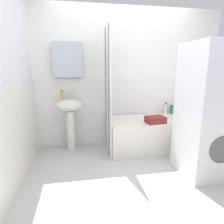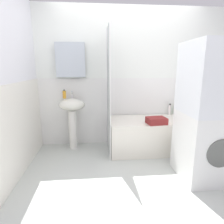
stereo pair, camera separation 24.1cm
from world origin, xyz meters
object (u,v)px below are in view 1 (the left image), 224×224
Objects in this scene: conditioner_bottle at (176,108)px; washer_dryer_stack at (208,111)px; towel_folded at (155,120)px; lotion_bottle at (166,109)px; soap_dispenser at (62,95)px; bathtub at (150,134)px; sink at (70,113)px; body_wash_bottle at (171,110)px.

washer_dryer_stack is (-0.20, -1.17, 0.20)m from conditioner_bottle.
conditioner_bottle is at bearing 40.23° from towel_folded.
conditioner_bottle is 1.10× the size of lotion_bottle.
lotion_bottle is 0.72× the size of towel_folded.
towel_folded is (-0.42, -0.54, -0.05)m from lotion_bottle.
washer_dryer_stack reaches higher than towel_folded.
conditioner_bottle is (2.08, 0.06, -0.30)m from soap_dispenser.
washer_dryer_stack is at bearing -30.66° from soap_dispenser.
washer_dryer_stack reaches higher than bathtub.
conditioner_bottle is 1.21m from washer_dryer_stack.
conditioner_bottle is 0.83m from towel_folded.
washer_dryer_stack is at bearing -30.97° from sink.
bathtub is at bearing 87.57° from towel_folded.
washer_dryer_stack is at bearing -56.13° from towel_folded.
lotion_bottle is (0.41, 0.30, 0.36)m from bathtub.
bathtub is 6.91× the size of lotion_bottle.
sink is 0.33m from soap_dispenser.
towel_folded is at bearing -18.18° from soap_dispenser.
soap_dispenser is 1.57m from towel_folded.
conditioner_bottle reaches higher than towel_folded.
bathtub is at bearing -9.06° from soap_dispenser.
lotion_bottle is 1.20m from washer_dryer_stack.
washer_dryer_stack is (0.42, -0.88, 0.58)m from bathtub.
bathtub is 0.86× the size of washer_dryer_stack.
lotion_bottle is at bearing 178.24° from conditioner_bottle.
towel_folded is at bearing -139.77° from conditioner_bottle.
sink is at bearing -176.05° from lotion_bottle.
soap_dispenser is at bearing 154.20° from sink.
soap_dispenser is 1.63m from bathtub.
soap_dispenser reaches higher than body_wash_bottle.
washer_dryer_stack is at bearing -95.22° from body_wash_bottle.
body_wash_bottle is (1.99, 0.06, -0.33)m from soap_dispenser.
towel_folded is at bearing -92.43° from bathtub.
conditioner_bottle is (1.96, 0.11, -0.00)m from sink.
lotion_bottle is 0.12× the size of washer_dryer_stack.
conditioner_bottle reaches higher than bathtub.
soap_dispenser reaches higher than conditioner_bottle.
soap_dispenser is at bearing -178.09° from lotion_bottle.
body_wash_bottle is 0.76m from towel_folded.
towel_folded is at bearing -17.45° from sink.
soap_dispenser is 0.11× the size of bathtub.
sink is at bearing 162.55° from towel_folded.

